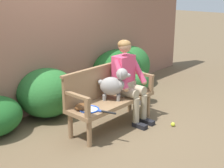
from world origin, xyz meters
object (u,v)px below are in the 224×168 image
dog_on_bench (114,84)px  tennis_racket (91,109)px  garden_bench (112,103)px  potted_plant (140,86)px  person_seated (128,78)px  baseball_glove (82,107)px  tennis_ball (173,124)px

dog_on_bench → tennis_racket: bearing=-175.9°
garden_bench → potted_plant: bearing=14.9°
person_seated → dog_on_bench: bearing=-178.6°
baseball_glove → potted_plant: size_ratio=0.36×
garden_bench → person_seated: person_seated is taller
tennis_ball → baseball_glove: bearing=148.3°
garden_bench → dog_on_bench: size_ratio=3.09×
tennis_racket → baseball_glove: size_ratio=2.65×
person_seated → tennis_racket: person_seated is taller
tennis_ball → tennis_racket: bearing=150.6°
dog_on_bench → potted_plant: bearing=16.3°
garden_bench → potted_plant: 1.17m
garden_bench → person_seated: size_ratio=1.16×
tennis_racket → tennis_ball: bearing=-29.4°
person_seated → dog_on_bench: 0.33m
baseball_glove → dog_on_bench: bearing=1.4°
person_seated → tennis_ball: person_seated is taller
baseball_glove → potted_plant: 1.74m
garden_bench → baseball_glove: baseball_glove is taller
dog_on_bench → baseball_glove: size_ratio=2.25×
tennis_racket → tennis_ball: size_ratio=8.82×
dog_on_bench → baseball_glove: dog_on_bench is taller
dog_on_bench → baseball_glove: bearing=173.8°
person_seated → baseball_glove: (-0.94, 0.06, -0.23)m
garden_bench → tennis_racket: size_ratio=2.63×
person_seated → garden_bench: bearing=177.8°
tennis_racket → potted_plant: size_ratio=0.94×
tennis_racket → baseball_glove: (-0.07, 0.11, 0.04)m
garden_bench → tennis_ball: bearing=-47.9°
baseball_glove → tennis_ball: (1.23, -0.76, -0.46)m
garden_bench → potted_plant: (1.13, 0.30, -0.05)m
potted_plant → dog_on_bench: bearing=-163.7°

